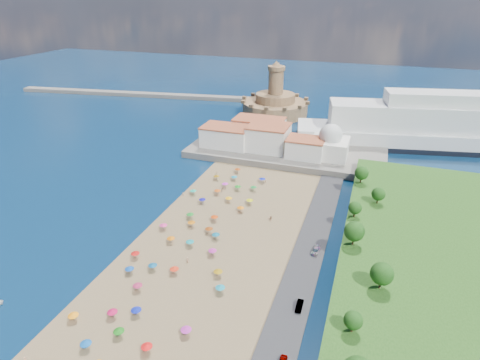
% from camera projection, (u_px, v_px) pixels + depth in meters
% --- Properties ---
extents(ground, '(700.00, 700.00, 0.00)m').
position_uv_depth(ground, '(203.00, 233.00, 128.17)').
color(ground, '#071938').
rests_on(ground, ground).
extents(terrace, '(90.00, 36.00, 3.00)m').
position_uv_depth(terrace, '(286.00, 153.00, 186.92)').
color(terrace, '#59544C').
rests_on(terrace, ground).
extents(jetty, '(18.00, 70.00, 2.40)m').
position_uv_depth(jetty, '(261.00, 127.00, 223.39)').
color(jetty, '#59544C').
rests_on(jetty, ground).
extents(breakwater, '(199.03, 34.77, 2.60)m').
position_uv_depth(breakwater, '(149.00, 95.00, 290.56)').
color(breakwater, '#59544C').
rests_on(breakwater, ground).
extents(waterfront_buildings, '(57.00, 29.00, 11.00)m').
position_uv_depth(waterfront_buildings, '(259.00, 136.00, 188.56)').
color(waterfront_buildings, silver).
rests_on(waterfront_buildings, terrace).
extents(domed_building, '(16.00, 16.00, 15.00)m').
position_uv_depth(domed_building, '(330.00, 144.00, 176.12)').
color(domed_building, silver).
rests_on(domed_building, terrace).
extents(fortress, '(40.00, 40.00, 32.40)m').
position_uv_depth(fortress, '(275.00, 104.00, 246.65)').
color(fortress, '#95724A').
rests_on(fortress, ground).
extents(cruise_ship, '(154.18, 52.13, 33.37)m').
position_uv_depth(cruise_ship, '(458.00, 129.00, 191.87)').
color(cruise_ship, black).
rests_on(cruise_ship, ground).
extents(beach_parasols, '(32.05, 114.21, 2.20)m').
position_uv_depth(beach_parasols, '(185.00, 245.00, 118.16)').
color(beach_parasols, gray).
rests_on(beach_parasols, beach).
extents(beachgoers, '(36.84, 100.56, 1.86)m').
position_uv_depth(beachgoers, '(213.00, 221.00, 132.24)').
color(beachgoers, tan).
rests_on(beachgoers, beach).
extents(parked_cars, '(2.42, 45.93, 1.41)m').
position_uv_depth(parked_cars, '(303.00, 293.00, 100.61)').
color(parked_cars, gray).
rests_on(parked_cars, promenade).
extents(hillside_trees, '(13.51, 106.56, 7.52)m').
position_uv_depth(hillside_trees, '(362.00, 259.00, 99.09)').
color(hillside_trees, '#382314').
rests_on(hillside_trees, hillside).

